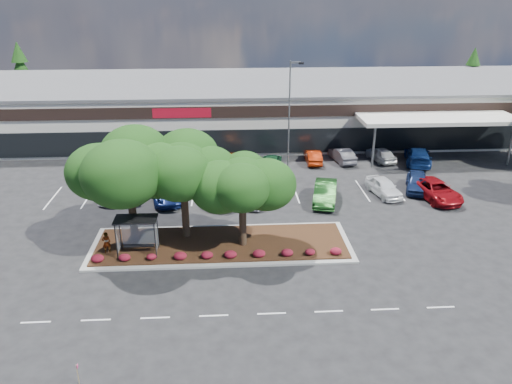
{
  "coord_description": "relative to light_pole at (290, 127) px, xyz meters",
  "views": [
    {
      "loc": [
        -1.46,
        -26.89,
        16.76
      ],
      "look_at": [
        0.63,
        7.43,
        2.6
      ],
      "focal_mm": 35.0,
      "sensor_mm": 36.0,
      "label": 1
    }
  ],
  "objects": [
    {
      "name": "car_8",
      "position": [
        10.86,
        -4.59,
        -4.01
      ],
      "size": [
        3.25,
        4.93,
        1.56
      ],
      "primitive_type": "imported",
      "rotation": [
        0.0,
        0.0,
        -0.33
      ],
      "color": "navy",
      "rests_on": "ground"
    },
    {
      "name": "car_5",
      "position": [
        2.25,
        -6.63,
        -3.94
      ],
      "size": [
        2.96,
        5.42,
        1.69
      ],
      "primitive_type": "imported",
      "rotation": [
        0.0,
        0.0,
        -0.24
      ],
      "color": "#194919",
      "rests_on": "ground"
    },
    {
      "name": "car_15",
      "position": [
        5.98,
        3.59,
        -4.07
      ],
      "size": [
        2.24,
        4.54,
        1.43
      ],
      "primitive_type": "imported",
      "rotation": [
        0.0,
        0.0,
        3.31
      ],
      "color": "#4E4D53",
      "rests_on": "ground"
    },
    {
      "name": "bus_shelter",
      "position": [
        -11.92,
        -14.91,
        -2.48
      ],
      "size": [
        2.75,
        1.55,
        2.59
      ],
      "color": "black",
      "rests_on": "landscape_island"
    },
    {
      "name": "car_0",
      "position": [
        -15.26,
        -4.48,
        -4.03
      ],
      "size": [
        3.01,
        5.51,
        1.51
      ],
      "primitive_type": "imported",
      "rotation": [
        0.0,
        0.0,
        -0.18
      ],
      "color": "white",
      "rests_on": "ground"
    },
    {
      "name": "car_14",
      "position": [
        2.92,
        3.42,
        -4.11
      ],
      "size": [
        1.55,
        4.15,
        1.36
      ],
      "primitive_type": "imported",
      "rotation": [
        0.0,
        0.0,
        3.11
      ],
      "color": "#8E1D04",
      "rests_on": "ground"
    },
    {
      "name": "survey_stake",
      "position": [
        -12.84,
        -26.6,
        -4.09
      ],
      "size": [
        0.08,
        0.14,
        1.1
      ],
      "color": "tan",
      "rests_on": "ground"
    },
    {
      "name": "retail_store",
      "position": [
        -4.35,
        16.04,
        -1.63
      ],
      "size": [
        80.4,
        25.2,
        6.25
      ],
      "color": "silver",
      "rests_on": "ground"
    },
    {
      "name": "conifer_north_east",
      "position": [
        29.58,
        26.14,
        -0.29
      ],
      "size": [
        3.96,
        3.96,
        9.0
      ],
      "primitive_type": "cone",
      "color": "#1B3912",
      "rests_on": "ground"
    },
    {
      "name": "car_12",
      "position": [
        -5.3,
        2.44,
        -4.02
      ],
      "size": [
        2.55,
        4.9,
        1.54
      ],
      "primitive_type": "imported",
      "rotation": [
        0.0,
        0.0,
        2.94
      ],
      "color": "maroon",
      "rests_on": "ground"
    },
    {
      "name": "shrub_row",
      "position": [
        -6.42,
        -15.96,
        -4.28
      ],
      "size": [
        17.0,
        0.8,
        0.5
      ],
      "primitive_type": null,
      "color": "maroon",
      "rests_on": "landscape_island"
    },
    {
      "name": "light_pole",
      "position": [
        0.0,
        0.0,
        0.0
      ],
      "size": [
        1.41,
        0.78,
        10.74
      ],
      "rotation": [
        0.0,
        0.0,
        -0.33
      ],
      "color": "#9D9D98",
      "rests_on": "ground"
    },
    {
      "name": "car_16",
      "position": [
        10.05,
        3.6,
        -4.06
      ],
      "size": [
        2.6,
        4.52,
        1.45
      ],
      "primitive_type": "imported",
      "rotation": [
        0.0,
        0.0,
        3.36
      ],
      "color": "silver",
      "rests_on": "ground"
    },
    {
      "name": "car_17",
      "position": [
        13.55,
        2.54,
        -3.94
      ],
      "size": [
        3.85,
        6.27,
        1.7
      ],
      "primitive_type": "imported",
      "rotation": [
        0.0,
        0.0,
        2.87
      ],
      "color": "navy",
      "rests_on": "ground"
    },
    {
      "name": "car_7",
      "position": [
        11.81,
        -6.54,
        -4.02
      ],
      "size": [
        3.43,
        5.88,
        1.54
      ],
      "primitive_type": "imported",
      "rotation": [
        0.0,
        0.0,
        0.17
      ],
      "color": "maroon",
      "rests_on": "ground"
    },
    {
      "name": "lane_markings",
      "position": [
        -4.56,
        -7.44,
        -4.78
      ],
      "size": [
        33.12,
        20.06,
        0.01
      ],
      "color": "silver",
      "rests_on": "ground"
    },
    {
      "name": "conifer_north_west",
      "position": [
        -34.42,
        28.14,
        0.21
      ],
      "size": [
        4.4,
        4.4,
        10.0
      ],
      "primitive_type": "cone",
      "color": "#1B3912",
      "rests_on": "ground"
    },
    {
      "name": "car_13",
      "position": [
        -1.46,
        2.14,
        -4.13
      ],
      "size": [
        2.54,
        4.79,
        1.32
      ],
      "primitive_type": "imported",
      "rotation": [
        0.0,
        0.0,
        2.99
      ],
      "color": "#164827",
      "rests_on": "ground"
    },
    {
      "name": "car_9",
      "position": [
        -15.27,
        1.96,
        -4.12
      ],
      "size": [
        2.35,
        4.8,
        1.35
      ],
      "primitive_type": "imported",
      "rotation": [
        0.0,
        0.0,
        3.24
      ],
      "color": "#673C05",
      "rests_on": "ground"
    },
    {
      "name": "island_tree_east",
      "position": [
        -4.92,
        -14.16,
        -1.28
      ],
      "size": [
        5.8,
        5.8,
        6.5
      ],
      "primitive_type": null,
      "color": "#1B3912",
      "rests_on": "landscape_island"
    },
    {
      "name": "car_2",
      "position": [
        -11.11,
        -5.48,
        -4.04
      ],
      "size": [
        3.81,
        5.82,
        1.49
      ],
      "primitive_type": "imported",
      "rotation": [
        0.0,
        0.0,
        0.27
      ],
      "color": "navy",
      "rests_on": "ground"
    },
    {
      "name": "car_3",
      "position": [
        -6.24,
        -6.17,
        -4.08
      ],
      "size": [
        3.33,
        5.46,
        1.41
      ],
      "primitive_type": "imported",
      "rotation": [
        0.0,
        0.0,
        -0.21
      ],
      "color": "black",
      "rests_on": "ground"
    },
    {
      "name": "car_6",
      "position": [
        7.61,
        -5.45,
        -4.04
      ],
      "size": [
        2.63,
        4.64,
        1.49
      ],
      "primitive_type": "imported",
      "rotation": [
        0.0,
        0.0,
        0.21
      ],
      "color": "white",
      "rests_on": "ground"
    },
    {
      "name": "car_4",
      "position": [
        -3.34,
        -6.29,
        -4.1
      ],
      "size": [
        3.6,
        5.14,
        1.38
      ],
      "primitive_type": "imported",
      "rotation": [
        0.0,
        0.0,
        -0.39
      ],
      "color": "slate",
      "rests_on": "ground"
    },
    {
      "name": "island_tree_west",
      "position": [
        -12.42,
        -13.36,
        -0.58
      ],
      "size": [
        7.2,
        7.2,
        7.89
      ],
      "primitive_type": null,
      "color": "#1B3912",
      "rests_on": "landscape_island"
    },
    {
      "name": "person_waiting",
      "position": [
        -14.04,
        -14.81,
        -3.77
      ],
      "size": [
        0.64,
        0.51,
        1.52
      ],
      "primitive_type": "imported",
      "rotation": [
        0.0,
        0.0,
        3.44
      ],
      "color": "#594C47",
      "rests_on": "landscape_island"
    },
    {
      "name": "car_11",
      "position": [
        -11.51,
        0.48,
        -4.03
      ],
      "size": [
        2.53,
        5.35,
        1.51
      ],
      "primitive_type": "imported",
      "rotation": [
        0.0,
        0.0,
        3.22
      ],
      "color": "navy",
      "rests_on": "ground"
    },
    {
      "name": "car_10",
      "position": [
        -15.66,
        1.23,
        -4.08
      ],
      "size": [
        1.93,
        4.24,
        1.41
      ],
      "primitive_type": "imported",
      "rotation": [
        0.0,
        0.0,
        3.08
      ],
      "color": "#545259",
      "rests_on": "ground"
    },
    {
      "name": "ground",
      "position": [
        -4.42,
        -17.86,
        -4.79
      ],
      "size": [
        160.0,
        160.0,
        0.0
      ],
      "primitive_type": "plane",
      "color": "black",
      "rests_on": "ground"
    },
    {
      "name": "car_1",
      "position": [
        -14.33,
        -4.52,
        -4.03
      ],
      "size": [
        2.07,
        4.76,
        1.52
      ],
      "primitive_type": "imported",
      "rotation": [
        0.0,
        0.0,
        0.1
      ],
      "color": "silver",
      "rests_on": "ground"
    },
    {
      "name": "landscape_island",
      "position": [
        -6.42,
        -13.86,
        -4.66
      ],
      "size": [
        18.0,
        6.0,
        0.26
      ],
      "color": "#9D9D98",
      "rests_on": "ground"
    },
    {
      "name": "island_tree_mid",
      "position": [
        -8.92,
        -12.66,
        -0.87
      ],
      "size": [
        6.6,
        6.6,
        7.32
      ],
      "primitive_type": null,
      "color": "#1B3912",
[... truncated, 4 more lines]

